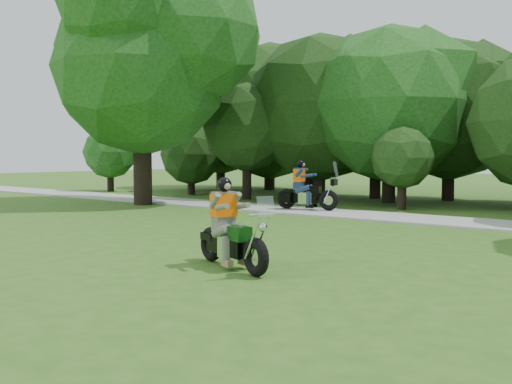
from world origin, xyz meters
The scene contains 5 objects.
ground centered at (0.00, 0.00, 0.00)m, with size 100.00×100.00×0.00m, color #335A19.
walkway centered at (0.00, 8.00, 0.03)m, with size 60.00×2.20×0.06m, color #969691.
big_tree_west centered at (-10.54, 6.85, 5.76)m, with size 8.64×6.56×9.96m.
chopper_motorcycle centered at (-0.20, -0.41, 0.55)m, with size 2.02×1.01×1.48m.
touring_motorcycle centered at (-4.45, 8.12, 0.65)m, with size 2.12×0.96×1.63m.
Camera 1 is at (5.90, -7.37, 1.85)m, focal length 40.00 mm.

